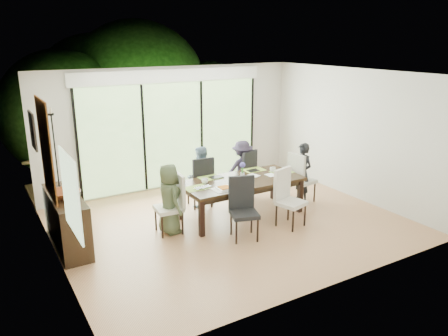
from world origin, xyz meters
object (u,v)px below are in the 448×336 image
laptop (204,188)px  person_left_end (169,199)px  cup_a (205,181)px  chair_near_left (244,209)px  person_right_end (302,173)px  person_far_left (200,177)px  chair_far_left (200,181)px  person_far_right (242,169)px  table_top (242,181)px  cup_c (273,170)px  chair_right_end (303,177)px  cup_b (251,178)px  vase (242,176)px  chair_near_right (291,199)px  chair_far_right (242,173)px  bowl (65,194)px  sideboard (67,221)px  chair_left_end (168,204)px

laptop → person_left_end: bearing=162.3°
cup_a → chair_near_left: bearing=-78.9°
person_right_end → person_far_left: size_ratio=1.00×
chair_far_left → chair_near_left: bearing=94.0°
person_right_end → person_far_right: (-0.93, 0.83, 0.00)m
table_top → laptop: (-0.85, -0.10, 0.04)m
chair_far_left → cup_c: (1.25, -0.75, 0.24)m
chair_right_end → person_left_end: size_ratio=0.85×
cup_a → cup_b: (0.85, -0.25, -0.00)m
chair_near_left → vase: size_ratio=9.17×
chair_right_end → person_right_end: bearing=82.2°
chair_near_left → laptop: 0.87m
person_far_left → laptop: bearing=52.6°
chair_right_end → chair_far_left: same height
person_right_end → person_far_right: size_ratio=1.00×
chair_near_right → cup_a: size_ratio=8.87×
chair_far_right → chair_near_right: size_ratio=1.00×
chair_right_end → bowl: size_ratio=2.27×
chair_far_right → sideboard: size_ratio=0.68×
chair_far_left → cup_c: size_ratio=8.87×
cup_b → chair_far_right: bearing=67.2°
person_far_left → person_far_right: same height
vase → cup_c: bearing=3.8°
chair_far_left → person_right_end: size_ratio=0.85×
person_left_end → chair_right_end: bearing=-92.2°
table_top → chair_far_left: chair_far_left is taller
person_far_right → cup_b: 1.02m
chair_right_end → table_top: bearing=82.2°
chair_right_end → cup_c: size_ratio=8.87×
laptop → cup_b: cup_b is taller
cup_c → sideboard: bearing=176.3°
chair_far_right → sideboard: (-3.68, -0.50, -0.09)m
cup_c → bowl: bowl is taller
chair_left_end → cup_a: bearing=105.4°
chair_right_end → sideboard: 4.64m
sideboard → person_left_end: bearing=-12.1°
person_right_end → person_far_left: same height
table_top → chair_far_right: (0.55, 0.85, -0.16)m
chair_far_left → chair_near_right: bearing=124.6°
chair_left_end → cup_a: 0.85m
vase → cup_b: size_ratio=1.20×
chair_right_end → laptop: chair_right_end is taller
cup_c → chair_near_right: bearing=-107.2°
table_top → person_far_left: 0.95m
table_top → person_right_end: person_right_end is taller
chair_far_right → person_far_left: bearing=-18.2°
person_left_end → vase: person_left_end is taller
cup_b → bowl: (-3.28, 0.35, 0.17)m
laptop → sideboard: 2.34m
sideboard → cup_b: bearing=-7.9°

